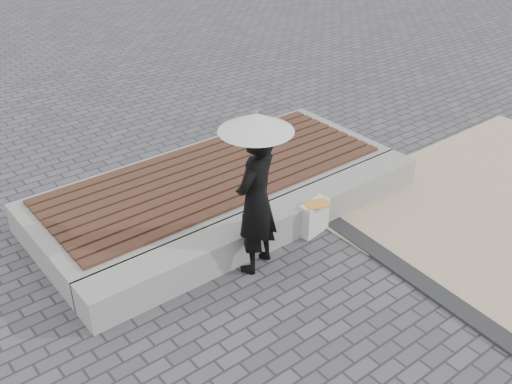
# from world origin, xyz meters

# --- Properties ---
(ground) EXTENTS (80.00, 80.00, 0.00)m
(ground) POSITION_xyz_m (0.00, 0.00, 0.00)
(ground) COLOR #505055
(ground) RESTS_ON ground
(edging_band) EXTENTS (0.61, 5.20, 0.04)m
(edging_band) POSITION_xyz_m (0.75, -0.50, 0.02)
(edging_band) COLOR #28292A
(edging_band) RESTS_ON ground
(seating_ledge) EXTENTS (5.00, 0.45, 0.40)m
(seating_ledge) POSITION_xyz_m (0.00, 1.60, 0.20)
(seating_ledge) COLOR #A5A49F
(seating_ledge) RESTS_ON ground
(timber_platform) EXTENTS (5.00, 2.00, 0.40)m
(timber_platform) POSITION_xyz_m (0.00, 2.80, 0.20)
(timber_platform) COLOR gray
(timber_platform) RESTS_ON ground
(timber_decking) EXTENTS (4.60, 1.80, 0.04)m
(timber_decking) POSITION_xyz_m (0.00, 2.80, 0.42)
(timber_decking) COLOR brown
(timber_decking) RESTS_ON timber_platform
(woman) EXTENTS (0.76, 0.64, 1.78)m
(woman) POSITION_xyz_m (-0.48, 1.28, 0.89)
(woman) COLOR black
(woman) RESTS_ON ground
(parasol) EXTENTS (0.80, 0.80, 1.03)m
(parasol) POSITION_xyz_m (-0.48, 1.28, 1.83)
(parasol) COLOR #A3A3A7
(parasol) RESTS_ON ground
(handbag) EXTENTS (0.32, 0.12, 0.22)m
(handbag) POSITION_xyz_m (-0.36, 1.44, 0.51)
(handbag) COLOR black
(handbag) RESTS_ON seating_ledge
(canvas_tote) EXTENTS (0.44, 0.24, 0.44)m
(canvas_tote) POSITION_xyz_m (0.53, 1.38, 0.22)
(canvas_tote) COLOR silver
(canvas_tote) RESTS_ON ground
(magazine) EXTENTS (0.36, 0.32, 0.01)m
(magazine) POSITION_xyz_m (0.53, 1.33, 0.44)
(magazine) COLOR red
(magazine) RESTS_ON canvas_tote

